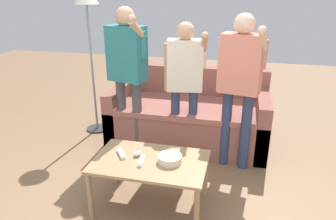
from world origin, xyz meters
name	(u,v)px	position (x,y,z in m)	size (l,w,h in m)	color
ground_plane	(153,207)	(0.00, 0.00, 0.00)	(12.00, 12.00, 0.00)	brown
couch	(189,116)	(0.07, 1.39, 0.30)	(1.84, 0.95, 0.85)	brown
coffee_table	(150,166)	(-0.02, 0.02, 0.40)	(0.93, 0.59, 0.46)	#997551
snack_bowl	(170,159)	(0.14, 0.03, 0.49)	(0.20, 0.20, 0.06)	beige
game_remote_nunchuk	(137,153)	(-0.15, 0.07, 0.48)	(0.06, 0.09, 0.05)	white
floor_lamp	(87,10)	(-1.17, 1.38, 1.53)	(0.29, 0.29, 1.82)	#2D2D33
player_left	(127,65)	(-0.54, 0.96, 1.01)	(0.47, 0.42, 1.61)	#47474C
player_center	(185,76)	(0.08, 1.00, 0.92)	(0.46, 0.30, 1.47)	#2D3856
player_right	(240,76)	(0.64, 0.88, 0.99)	(0.45, 0.41, 1.57)	#2D3856
game_remote_wand_near	(142,161)	(-0.08, -0.03, 0.47)	(0.05, 0.15, 0.03)	white
game_remote_wand_far	(121,154)	(-0.28, 0.04, 0.47)	(0.12, 0.15, 0.03)	white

